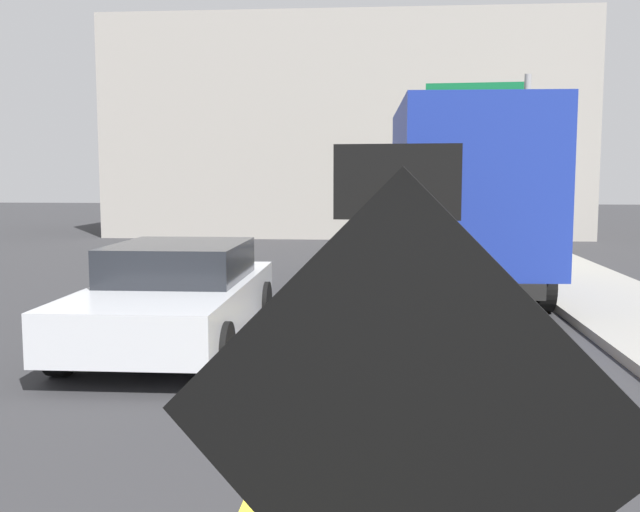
% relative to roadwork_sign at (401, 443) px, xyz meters
% --- Properties ---
extents(lane_center_stripe, '(0.14, 36.00, 0.01)m').
position_rel_roadwork_sign_xyz_m(lane_center_stripe, '(-0.96, 3.96, -1.47)').
color(lane_center_stripe, yellow).
rests_on(lane_center_stripe, ground).
extents(roadwork_sign, '(1.61, 0.34, 2.33)m').
position_rel_roadwork_sign_xyz_m(roadwork_sign, '(0.00, 0.00, 0.00)').
color(roadwork_sign, '#593819').
rests_on(roadwork_sign, ground).
extents(arrow_board_trailer, '(1.60, 1.90, 2.70)m').
position_rel_roadwork_sign_xyz_m(arrow_board_trailer, '(0.13, 6.99, -0.99)').
color(arrow_board_trailer, orange).
rests_on(arrow_board_trailer, ground).
extents(box_truck, '(2.79, 7.70, 3.55)m').
position_rel_roadwork_sign_xyz_m(box_truck, '(1.45, 12.21, 0.43)').
color(box_truck, black).
rests_on(box_truck, ground).
extents(pickup_car, '(2.15, 4.76, 1.38)m').
position_rel_roadwork_sign_xyz_m(pickup_car, '(-2.83, 7.38, -0.77)').
color(pickup_car, silver).
rests_on(pickup_car, ground).
extents(highway_guide_sign, '(2.79, 0.30, 5.00)m').
position_rel_roadwork_sign_xyz_m(highway_guide_sign, '(3.04, 18.05, 1.95)').
color(highway_guide_sign, gray).
rests_on(highway_guide_sign, ground).
extents(far_building_block, '(17.92, 8.48, 8.14)m').
position_rel_roadwork_sign_xyz_m(far_building_block, '(-1.44, 28.19, 2.60)').
color(far_building_block, gray).
rests_on(far_building_block, ground).
extents(traffic_cone_mid_lane, '(0.36, 0.36, 0.60)m').
position_rel_roadwork_sign_xyz_m(traffic_cone_mid_lane, '(-0.41, 3.82, -1.18)').
color(traffic_cone_mid_lane, black).
rests_on(traffic_cone_mid_lane, ground).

